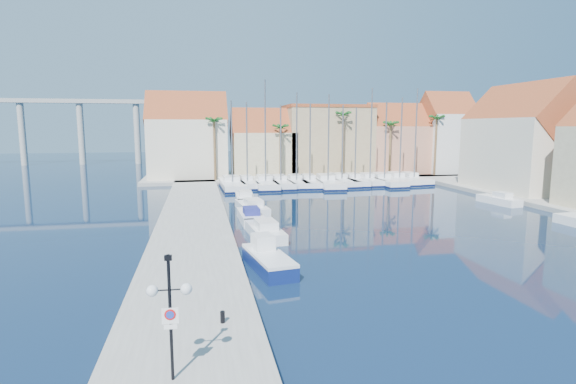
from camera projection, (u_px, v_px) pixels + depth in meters
name	position (u px, v px, depth m)	size (l,w,h in m)	color
ground	(338.00, 263.00, 28.13)	(260.00, 260.00, 0.00)	black
quay_west	(193.00, 221.00, 39.45)	(6.00, 77.00, 0.50)	gray
shore_north	(309.00, 175.00, 76.60)	(54.00, 16.00, 0.50)	gray
lamp_post	(170.00, 299.00, 13.94)	(1.40, 0.41, 4.12)	black
bollard	(223.00, 317.00, 18.44)	(0.20, 0.20, 0.49)	black
fishing_boat	(268.00, 259.00, 26.94)	(2.68, 5.69, 1.91)	navy
motorboat_west_0	(264.00, 230.00, 34.89)	(2.59, 6.64, 1.40)	white
motorboat_west_1	(251.00, 216.00, 40.34)	(2.00, 5.92, 1.40)	white
motorboat_west_2	(252.00, 207.00, 44.94)	(2.87, 7.02, 1.40)	white
motorboat_west_3	(245.00, 198.00, 50.53)	(2.19, 6.15, 1.40)	white
motorboat_east_1	(499.00, 200.00, 49.43)	(2.38, 5.31, 1.40)	white
sailboat_0	(232.00, 184.00, 62.13)	(3.45, 11.75, 11.94)	white
sailboat_1	(247.00, 183.00, 63.10)	(2.73, 8.51, 11.80)	white
sailboat_2	(265.00, 183.00, 63.22)	(3.35, 11.27, 14.78)	white
sailboat_3	(280.00, 183.00, 63.50)	(2.85, 9.97, 11.44)	white
sailboat_4	(296.00, 182.00, 64.08)	(2.75, 9.60, 13.13)	white
sailboat_5	(309.00, 182.00, 64.26)	(3.26, 9.67, 11.67)	white
sailboat_6	(327.00, 182.00, 64.20)	(4.01, 11.80, 12.88)	white
sailboat_7	(340.00, 181.00, 65.82)	(3.23, 10.18, 11.52)	white
sailboat_8	(354.00, 181.00, 65.86)	(2.96, 9.16, 11.18)	white
sailboat_9	(369.00, 180.00, 66.22)	(2.22, 8.28, 13.93)	white
sailboat_10	(382.00, 181.00, 66.36)	(3.37, 11.28, 11.97)	white
sailboat_11	(398.00, 179.00, 67.57)	(2.69, 9.74, 12.69)	white
sailboat_12	(412.00, 179.00, 67.66)	(2.82, 8.66, 13.97)	white
building_0	(188.00, 139.00, 70.85)	(12.30, 9.00, 13.50)	beige
building_1	(263.00, 146.00, 73.35)	(10.30, 8.00, 11.00)	tan
building_2	(326.00, 140.00, 76.31)	(14.20, 10.20, 11.50)	#9E8461
building_3	(394.00, 142.00, 77.71)	(10.30, 8.00, 12.00)	tan
building_4	(445.00, 135.00, 78.32)	(8.30, 8.00, 14.00)	silver
building_6	(524.00, 142.00, 56.65)	(9.00, 14.30, 13.50)	beige
palm_0	(214.00, 122.00, 66.40)	(2.60, 2.60, 10.15)	brown
palm_1	(280.00, 129.00, 68.47)	(2.60, 2.60, 9.15)	brown
palm_2	(343.00, 117.00, 70.13)	(2.60, 2.60, 11.15)	brown
palm_3	(391.00, 126.00, 71.88)	(2.60, 2.60, 9.65)	brown
palm_4	(437.00, 120.00, 73.29)	(2.60, 2.60, 10.65)	brown
viaduct	(55.00, 118.00, 98.66)	(48.00, 2.20, 14.45)	#9E9E99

